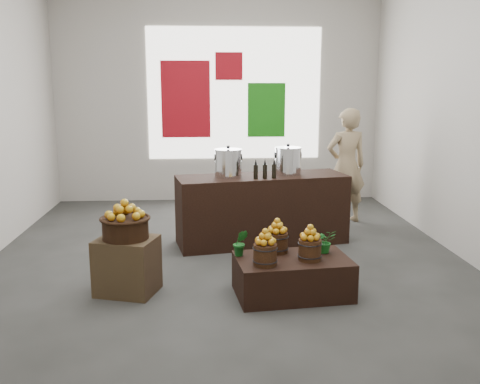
{
  "coord_description": "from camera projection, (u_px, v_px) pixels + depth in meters",
  "views": [
    {
      "loc": [
        -0.26,
        -6.57,
        2.19
      ],
      "look_at": [
        0.15,
        -0.4,
        0.93
      ],
      "focal_mm": 40.0,
      "sensor_mm": 36.0,
      "label": 1
    }
  ],
  "objects": [
    {
      "name": "apple_bucket_front_right",
      "position": [
        310.0,
        250.0,
        5.49
      ],
      "size": [
        0.23,
        0.23,
        0.22
      ],
      "primitive_type": "cylinder",
      "color": "#3D2010",
      "rests_on": "display_table"
    },
    {
      "name": "deco_green_right",
      "position": [
        266.0,
        110.0,
        9.99
      ],
      "size": [
        0.7,
        0.04,
        1.0
      ],
      "primitive_type": "cube",
      "color": "#197512",
      "rests_on": "back_wall"
    },
    {
      "name": "counter",
      "position": [
        262.0,
        209.0,
        7.42
      ],
      "size": [
        2.42,
        1.15,
        0.95
      ],
      "primitive_type": "cube",
      "rotation": [
        0.0,
        0.0,
        0.18
      ],
      "color": "black",
      "rests_on": "ground"
    },
    {
      "name": "apples_in_bucket_front_right",
      "position": [
        310.0,
        232.0,
        5.45
      ],
      "size": [
        0.18,
        0.18,
        0.16
      ],
      "primitive_type": null,
      "color": "#901404",
      "rests_on": "apple_bucket_front_right"
    },
    {
      "name": "back_opening",
      "position": [
        234.0,
        94.0,
        9.9
      ],
      "size": [
        3.2,
        0.02,
        2.4
      ],
      "primitive_type": "cube",
      "color": "white",
      "rests_on": "back_wall"
    },
    {
      "name": "apple_bucket_rear",
      "position": [
        277.0,
        243.0,
        5.73
      ],
      "size": [
        0.23,
        0.23,
        0.22
      ],
      "primitive_type": "cylinder",
      "color": "#3D2010",
      "rests_on": "display_table"
    },
    {
      "name": "apples_in_basket",
      "position": [
        125.0,
        209.0,
        5.53
      ],
      "size": [
        0.37,
        0.37,
        0.2
      ],
      "primitive_type": null,
      "color": "#901404",
      "rests_on": "wicker_basket"
    },
    {
      "name": "deco_red_upper",
      "position": [
        229.0,
        66.0,
        9.79
      ],
      "size": [
        0.5,
        0.04,
        0.5
      ],
      "primitive_type": "cube",
      "color": "maroon",
      "rests_on": "back_wall"
    },
    {
      "name": "apples_in_bucket_rear",
      "position": [
        277.0,
        226.0,
        5.7
      ],
      "size": [
        0.18,
        0.18,
        0.16
      ],
      "primitive_type": null,
      "color": "#901404",
      "rests_on": "apple_bucket_rear"
    },
    {
      "name": "deco_red_left",
      "position": [
        186.0,
        99.0,
        9.86
      ],
      "size": [
        0.9,
        0.04,
        1.4
      ],
      "primitive_type": "cube",
      "color": "maroon",
      "rests_on": "back_wall"
    },
    {
      "name": "back_wall",
      "position": [
        218.0,
        94.0,
        9.9
      ],
      "size": [
        6.0,
        0.04,
        4.0
      ],
      "primitive_type": "cube",
      "color": "#AFAAA2",
      "rests_on": "ground"
    },
    {
      "name": "herb_garnish_left",
      "position": [
        240.0,
        243.0,
        5.61
      ],
      "size": [
        0.16,
        0.13,
        0.28
      ],
      "primitive_type": "imported",
      "rotation": [
        0.0,
        0.0,
        -0.05
      ],
      "color": "#125818",
      "rests_on": "display_table"
    },
    {
      "name": "wicker_basket",
      "position": [
        125.0,
        228.0,
        5.57
      ],
      "size": [
        0.48,
        0.48,
        0.22
      ],
      "primitive_type": "cylinder",
      "color": "black",
      "rests_on": "crate"
    },
    {
      "name": "herb_garnish_right",
      "position": [
        325.0,
        241.0,
        5.72
      ],
      "size": [
        0.26,
        0.24,
        0.25
      ],
      "primitive_type": "imported",
      "rotation": [
        0.0,
        0.0,
        0.2
      ],
      "color": "#125818",
      "rests_on": "display_table"
    },
    {
      "name": "shopper",
      "position": [
        346.0,
        166.0,
        8.47
      ],
      "size": [
        0.73,
        0.54,
        1.82
      ],
      "primitive_type": "imported",
      "rotation": [
        0.0,
        0.0,
        3.31
      ],
      "color": "#937C5A",
      "rests_on": "ground"
    },
    {
      "name": "display_table",
      "position": [
        292.0,
        276.0,
        5.61
      ],
      "size": [
        1.25,
        0.85,
        0.41
      ],
      "primitive_type": "cube",
      "rotation": [
        0.0,
        0.0,
        0.11
      ],
      "color": "black",
      "rests_on": "ground"
    },
    {
      "name": "ground",
      "position": [
        226.0,
        257.0,
        6.88
      ],
      "size": [
        7.0,
        7.0,
        0.0
      ],
      "primitive_type": "plane",
      "color": "#3A3A38",
      "rests_on": "ground"
    },
    {
      "name": "apples_in_bucket_front_left",
      "position": [
        265.0,
        237.0,
        5.29
      ],
      "size": [
        0.18,
        0.18,
        0.16
      ],
      "primitive_type": null,
      "color": "#901404",
      "rests_on": "apple_bucket_front_left"
    },
    {
      "name": "crate",
      "position": [
        127.0,
        266.0,
        5.65
      ],
      "size": [
        0.71,
        0.64,
        0.6
      ],
      "primitive_type": "cube",
      "rotation": [
        0.0,
        0.0,
        -0.29
      ],
      "color": "#483A21",
      "rests_on": "ground"
    },
    {
      "name": "apple_bucket_front_left",
      "position": [
        265.0,
        255.0,
        5.33
      ],
      "size": [
        0.23,
        0.23,
        0.22
      ],
      "primitive_type": "cylinder",
      "color": "#3D2010",
      "rests_on": "display_table"
    },
    {
      "name": "stock_pot_left",
      "position": [
        228.0,
        164.0,
        7.17
      ],
      "size": [
        0.36,
        0.36,
        0.36
      ],
      "primitive_type": "cylinder",
      "color": "silver",
      "rests_on": "counter"
    },
    {
      "name": "oil_cruets",
      "position": [
        267.0,
        169.0,
        7.07
      ],
      "size": [
        0.26,
        0.11,
        0.26
      ],
      "primitive_type": null,
      "rotation": [
        0.0,
        0.0,
        0.18
      ],
      "color": "black",
      "rests_on": "counter"
    },
    {
      "name": "stock_pot_center",
      "position": [
        288.0,
        162.0,
        7.37
      ],
      "size": [
        0.36,
        0.36,
        0.36
      ],
      "primitive_type": "cylinder",
      "color": "silver",
      "rests_on": "counter"
    }
  ]
}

